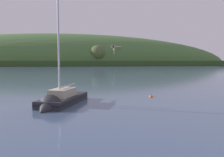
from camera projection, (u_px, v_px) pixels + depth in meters
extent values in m
cube|color=#314A21|center=(91.00, 63.00, 198.32)|extent=(426.59, 75.69, 4.31)
ellipsoid|color=#476B38|center=(62.00, 65.00, 219.61)|extent=(341.74, 94.48, 60.82)
sphere|color=#4C5B33|center=(98.00, 54.00, 186.52)|extent=(15.15, 15.15, 15.15)
cube|color=#4C4C51|center=(114.00, 65.00, 186.04)|extent=(4.66, 4.66, 2.00)
cylinder|color=#BCB293|center=(114.00, 54.00, 185.34)|extent=(1.52, 1.52, 15.22)
cylinder|color=#BCB293|center=(117.00, 47.00, 187.34)|extent=(8.32, 6.16, 0.84)
cube|color=#333338|center=(112.00, 46.00, 183.69)|extent=(2.47, 2.62, 1.83)
cube|color=#232328|center=(64.00, 103.00, 23.17)|extent=(4.94, 7.79, 1.38)
cone|color=#232328|center=(46.00, 110.00, 19.62)|extent=(3.02, 2.57, 2.56)
cube|color=black|center=(64.00, 99.00, 23.15)|extent=(4.96, 7.80, 0.15)
cube|color=#BCB299|center=(63.00, 92.00, 22.91)|extent=(2.80, 3.71, 0.82)
cylinder|color=silver|center=(59.00, 44.00, 21.80)|extent=(0.19, 0.19, 10.59)
cylinder|color=silver|center=(67.00, 86.00, 24.02)|extent=(1.41, 3.67, 0.15)
sphere|color=#EA5B19|center=(151.00, 97.00, 27.24)|extent=(0.48, 0.48, 0.48)
cylinder|color=black|center=(151.00, 95.00, 27.22)|extent=(0.04, 0.04, 0.08)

